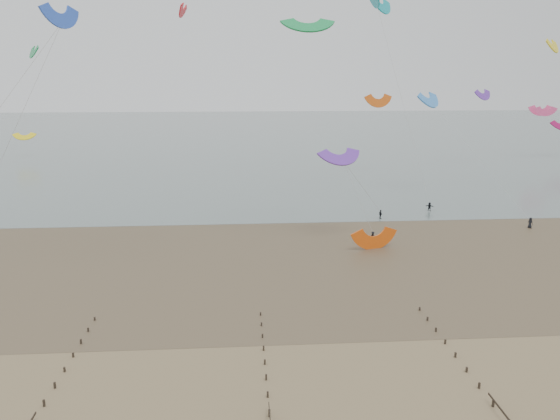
{
  "coord_description": "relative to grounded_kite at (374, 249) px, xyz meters",
  "views": [
    {
      "loc": [
        2.14,
        -43.75,
        25.98
      ],
      "look_at": [
        7.31,
        28.0,
        8.0
      ],
      "focal_mm": 35.0,
      "sensor_mm": 36.0,
      "label": 1
    }
  ],
  "objects": [
    {
      "name": "grounded_kite",
      "position": [
        0.0,
        0.0,
        0.0
      ],
      "size": [
        7.47,
        6.47,
        3.52
      ],
      "primitive_type": null,
      "rotation": [
        1.54,
        0.0,
        0.26
      ],
      "color": "#DE4F0E",
      "rests_on": "ground"
    },
    {
      "name": "sea_and_shore",
      "position": [
        -26.26,
        -0.08,
        0.01
      ],
      "size": [
        500.0,
        665.0,
        0.03
      ],
      "color": "#475654",
      "rests_on": "ground"
    },
    {
      "name": "ground",
      "position": [
        -22.18,
        -34.48,
        0.0
      ],
      "size": [
        500.0,
        500.0,
        0.0
      ],
      "primitive_type": "plane",
      "color": "brown",
      "rests_on": "ground"
    },
    {
      "name": "kites_airborne",
      "position": [
        -30.59,
        54.36,
        22.76
      ],
      "size": [
        219.59,
        112.97,
        42.91
      ],
      "color": "#FE4A8B",
      "rests_on": "ground"
    },
    {
      "name": "kitesurfers",
      "position": [
        12.07,
        14.79,
        0.85
      ],
      "size": [
        136.82,
        19.62,
        1.89
      ],
      "color": "black",
      "rests_on": "ground"
    }
  ]
}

